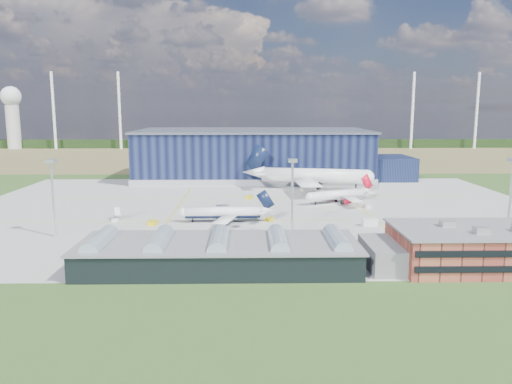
# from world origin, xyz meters

# --- Properties ---
(ground) EXTENTS (600.00, 600.00, 0.00)m
(ground) POSITION_xyz_m (0.00, 0.00, 0.00)
(ground) COLOR #28521E
(ground) RESTS_ON ground
(apron) EXTENTS (220.00, 160.00, 0.08)m
(apron) POSITION_xyz_m (0.00, 10.00, 0.03)
(apron) COLOR gray
(apron) RESTS_ON ground
(farmland) EXTENTS (600.00, 220.00, 0.01)m
(farmland) POSITION_xyz_m (0.00, 220.00, 0.00)
(farmland) COLOR olive
(farmland) RESTS_ON ground
(treeline) EXTENTS (600.00, 8.00, 8.00)m
(treeline) POSITION_xyz_m (0.00, 300.00, 4.00)
(treeline) COLOR black
(treeline) RESTS_ON ground
(horizon_dressing) EXTENTS (440.20, 18.00, 70.00)m
(horizon_dressing) POSITION_xyz_m (-191.30, 294.39, 34.20)
(horizon_dressing) COLOR white
(horizon_dressing) RESTS_ON ground
(hangar) EXTENTS (145.00, 62.00, 26.10)m
(hangar) POSITION_xyz_m (2.81, 94.80, 11.62)
(hangar) COLOR black
(hangar) RESTS_ON ground
(ops_building) EXTENTS (46.00, 23.00, 10.90)m
(ops_building) POSITION_xyz_m (55.01, -60.00, 4.79)
(ops_building) COLOR brown
(ops_building) RESTS_ON ground
(glass_concourse) EXTENTS (78.00, 23.00, 8.60)m
(glass_concourse) POSITION_xyz_m (-6.45, -60.00, 3.69)
(glass_concourse) COLOR black
(glass_concourse) RESTS_ON ground
(light_mast_west) EXTENTS (2.60, 2.60, 23.00)m
(light_mast_west) POSITION_xyz_m (-60.00, -30.00, 15.43)
(light_mast_west) COLOR silver
(light_mast_west) RESTS_ON ground
(light_mast_center) EXTENTS (2.60, 2.60, 23.00)m
(light_mast_center) POSITION_xyz_m (10.00, -30.00, 15.43)
(light_mast_center) COLOR silver
(light_mast_center) RESTS_ON ground
(light_mast_east) EXTENTS (2.60, 2.60, 23.00)m
(light_mast_east) POSITION_xyz_m (75.00, -30.00, 15.43)
(light_mast_east) COLOR silver
(light_mast_east) RESTS_ON ground
(airliner_navy) EXTENTS (33.00, 32.31, 10.55)m
(airliner_navy) POSITION_xyz_m (-11.40, -12.00, 5.28)
(airliner_navy) COLOR white
(airliner_navy) RESTS_ON ground
(airliner_red) EXTENTS (43.25, 42.90, 10.72)m
(airliner_red) POSITION_xyz_m (32.77, 20.98, 5.36)
(airliner_red) COLOR white
(airliner_red) RESTS_ON ground
(airliner_widebody) EXTENTS (72.99, 71.96, 20.12)m
(airliner_widebody) POSITION_xyz_m (27.76, 54.75, 10.06)
(airliner_widebody) COLOR white
(airliner_widebody) RESTS_ON ground
(gse_tug_a) EXTENTS (3.03, 4.12, 1.55)m
(gse_tug_a) POSITION_xyz_m (-34.01, -15.90, 0.77)
(gse_tug_a) COLOR yellow
(gse_tug_a) RESTS_ON ground
(gse_tug_b) EXTENTS (3.30, 3.49, 1.26)m
(gse_tug_b) POSITION_xyz_m (4.19, -10.81, 0.63)
(gse_tug_b) COLOR yellow
(gse_tug_b) RESTS_ON ground
(gse_van_a) EXTENTS (5.52, 3.67, 2.22)m
(gse_van_a) POSITION_xyz_m (-15.06, -1.63, 1.11)
(gse_van_a) COLOR silver
(gse_van_a) RESTS_ON ground
(gse_cart_a) EXTENTS (2.42, 3.35, 1.36)m
(gse_cart_a) POSITION_xyz_m (42.35, 10.01, 0.68)
(gse_cart_a) COLOR silver
(gse_cart_a) RESTS_ON ground
(gse_tug_c) EXTENTS (3.21, 3.81, 1.43)m
(gse_tug_c) POSITION_xyz_m (-2.51, 30.57, 0.71)
(gse_tug_c) COLOR yellow
(gse_tug_c) RESTS_ON ground
(gse_van_c) EXTENTS (5.46, 3.51, 2.42)m
(gse_van_c) POSITION_xyz_m (36.19, -17.94, 1.21)
(gse_van_c) COLOR silver
(gse_van_c) RESTS_ON ground
(airstair) EXTENTS (3.09, 4.78, 2.85)m
(airstair) POSITION_xyz_m (-47.58, -7.82, 1.42)
(airstair) COLOR silver
(airstair) RESTS_ON ground
(car_a) EXTENTS (3.63, 1.48, 1.23)m
(car_a) POSITION_xyz_m (33.60, -48.00, 0.62)
(car_a) COLOR #99999E
(car_a) RESTS_ON ground
(car_b) EXTENTS (3.94, 2.55, 1.23)m
(car_b) POSITION_xyz_m (68.69, -20.78, 0.61)
(car_b) COLOR #99999E
(car_b) RESTS_ON ground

